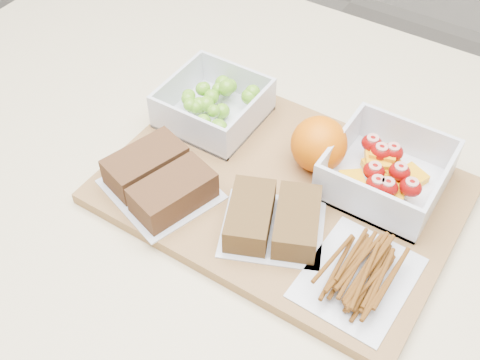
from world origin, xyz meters
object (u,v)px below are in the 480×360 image
at_px(orange, 319,144).
at_px(sandwich_bag_left, 159,179).
at_px(cutting_board, 281,191).
at_px(pretzel_bag, 360,271).
at_px(sandwich_bag_center, 273,219).
at_px(fruit_container, 386,173).
at_px(grape_container, 215,105).

xyz_separation_m(orange, sandwich_bag_left, (-0.14, -0.14, -0.02)).
height_order(cutting_board, pretzel_bag, pretzel_bag).
distance_m(cutting_board, sandwich_bag_left, 0.15).
bearing_deg(cutting_board, orange, 73.07).
height_order(orange, pretzel_bag, orange).
relative_size(cutting_board, sandwich_bag_center, 2.84).
relative_size(cutting_board, sandwich_bag_left, 2.70).
distance_m(fruit_container, orange, 0.09).
xyz_separation_m(cutting_board, orange, (0.02, 0.06, 0.04)).
relative_size(orange, sandwich_bag_left, 0.46).
bearing_deg(pretzel_bag, cutting_board, 152.39).
distance_m(grape_container, sandwich_bag_center, 0.21).
distance_m(cutting_board, fruit_container, 0.13).
xyz_separation_m(cutting_board, sandwich_bag_center, (0.02, -0.06, 0.03)).
height_order(grape_container, sandwich_bag_left, grape_container).
bearing_deg(fruit_container, sandwich_bag_center, -121.31).
distance_m(cutting_board, pretzel_bag, 0.16).
bearing_deg(sandwich_bag_center, pretzel_bag, -4.70).
bearing_deg(orange, pretzel_bag, -47.67).
height_order(grape_container, fruit_container, fruit_container).
distance_m(cutting_board, orange, 0.08).
bearing_deg(sandwich_bag_center, sandwich_bag_left, -171.76).
bearing_deg(sandwich_bag_left, grape_container, 97.08).
bearing_deg(grape_container, sandwich_bag_center, -37.26).
distance_m(sandwich_bag_center, pretzel_bag, 0.11).
bearing_deg(sandwich_bag_center, orange, 92.76).
xyz_separation_m(cutting_board, fruit_container, (0.10, 0.07, 0.03)).
height_order(grape_container, orange, orange).
xyz_separation_m(cutting_board, pretzel_bag, (0.14, -0.07, 0.02)).
relative_size(fruit_container, pretzel_bag, 0.98).
bearing_deg(fruit_container, sandwich_bag_left, -145.99).
distance_m(orange, pretzel_bag, 0.18).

